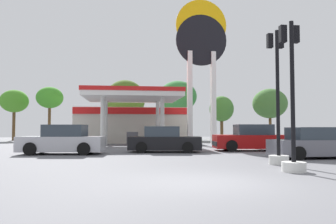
% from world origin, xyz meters
% --- Properties ---
extents(ground_plane, '(90.00, 90.00, 0.00)m').
position_xyz_m(ground_plane, '(0.00, 0.00, 0.00)').
color(ground_plane, slate).
rests_on(ground_plane, ground).
extents(gas_station, '(10.52, 12.30, 4.36)m').
position_xyz_m(gas_station, '(-1.65, 23.76, 2.04)').
color(gas_station, beige).
rests_on(gas_station, ground).
extents(station_pole_sign, '(4.51, 0.56, 12.76)m').
position_xyz_m(station_pole_sign, '(4.38, 20.14, 8.20)').
color(station_pole_sign, white).
rests_on(station_pole_sign, ground).
extents(car_0, '(4.71, 2.40, 1.63)m').
position_xyz_m(car_0, '(5.62, 11.68, 0.74)').
color(car_0, black).
rests_on(car_0, ground).
extents(car_1, '(4.61, 2.38, 1.59)m').
position_xyz_m(car_1, '(-5.54, 10.24, 0.72)').
color(car_1, black).
rests_on(car_1, ground).
extents(car_2, '(4.40, 2.78, 1.47)m').
position_xyz_m(car_2, '(10.30, 11.50, 0.66)').
color(car_2, black).
rests_on(car_2, ground).
extents(car_3, '(4.06, 1.91, 1.44)m').
position_xyz_m(car_3, '(6.58, 6.24, 0.65)').
color(car_3, black).
rests_on(car_3, ground).
extents(car_4, '(4.41, 2.37, 1.51)m').
position_xyz_m(car_4, '(0.11, 11.11, 0.68)').
color(car_4, black).
rests_on(car_4, ground).
extents(traffic_signal_0, '(0.76, 0.76, 4.91)m').
position_xyz_m(traffic_signal_0, '(3.23, 1.78, 1.67)').
color(traffic_signal_0, silver).
rests_on(traffic_signal_0, ground).
extents(traffic_signal_1, '(0.75, 0.75, 5.26)m').
position_xyz_m(traffic_signal_1, '(3.74, 3.93, 1.76)').
color(traffic_signal_1, silver).
rests_on(traffic_signal_1, ground).
extents(tree_0, '(3.14, 3.14, 5.78)m').
position_xyz_m(tree_0, '(-14.89, 31.66, 4.45)').
color(tree_0, brown).
rests_on(tree_0, ground).
extents(tree_1, '(2.96, 2.96, 6.03)m').
position_xyz_m(tree_1, '(-10.70, 30.42, 4.78)').
color(tree_1, brown).
rests_on(tree_1, ground).
extents(tree_2, '(4.70, 4.70, 7.05)m').
position_xyz_m(tree_2, '(-2.30, 31.16, 4.78)').
color(tree_2, brown).
rests_on(tree_2, ground).
extents(tree_3, '(4.72, 4.72, 7.25)m').
position_xyz_m(tree_3, '(4.18, 32.53, 5.32)').
color(tree_3, brown).
rests_on(tree_3, ground).
extents(tree_4, '(2.95, 2.95, 5.30)m').
position_xyz_m(tree_4, '(9.39, 31.22, 3.72)').
color(tree_4, brown).
rests_on(tree_4, ground).
extents(tree_5, '(4.26, 4.26, 6.30)m').
position_xyz_m(tree_5, '(15.57, 31.22, 4.45)').
color(tree_5, brown).
rests_on(tree_5, ground).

